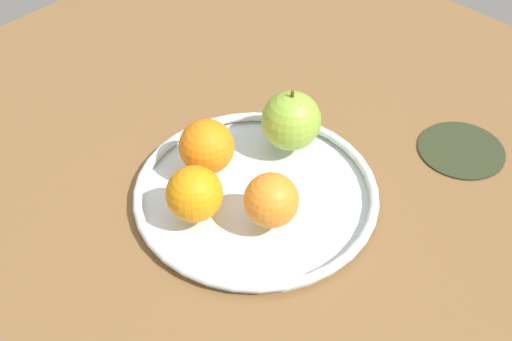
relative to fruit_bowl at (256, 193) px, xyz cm
name	(u,v)px	position (x,y,z in cm)	size (l,w,h in cm)	color
ground_plane	(256,209)	(0.00, 0.00, -2.92)	(116.18, 116.18, 4.00)	brown
fruit_bowl	(256,193)	(0.00, 0.00, 0.00)	(30.31, 30.31, 1.80)	silver
apple	(291,121)	(9.08, 2.51, 4.75)	(7.73, 7.73, 8.53)	#8EB63A
orange_back_left	(271,200)	(-2.50, -4.82, 4.11)	(6.45, 6.45, 6.45)	orange
orange_front_right	(207,147)	(-1.51, 6.99, 4.34)	(6.92, 6.92, 6.92)	orange
orange_back_right	(194,194)	(-7.96, 2.19, 4.21)	(6.65, 6.65, 6.65)	orange
ambient_coaster	(461,149)	(25.37, -13.69, -0.62)	(11.51, 11.51, 0.60)	#2D341F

